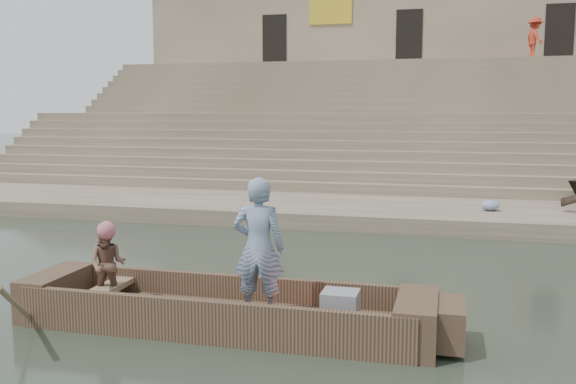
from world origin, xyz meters
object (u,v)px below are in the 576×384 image
at_px(main_rowboat, 223,320).
at_px(standing_man, 259,248).
at_px(pedestrian, 535,38).
at_px(rowing_man, 108,265).
at_px(television, 339,306).

xyz_separation_m(main_rowboat, standing_man, (0.53, -0.07, 1.03)).
bearing_deg(pedestrian, main_rowboat, 146.55).
xyz_separation_m(rowing_man, television, (3.28, 0.01, -0.34)).
distance_m(rowing_man, pedestrian, 24.95).
relative_size(main_rowboat, television, 10.87).
height_order(rowing_man, pedestrian, pedestrian).
xyz_separation_m(standing_man, television, (1.05, 0.07, -0.72)).
xyz_separation_m(main_rowboat, rowing_man, (-1.70, -0.01, 0.65)).
relative_size(rowing_man, pedestrian, 0.59).
bearing_deg(main_rowboat, television, 0.00).
relative_size(main_rowboat, standing_man, 2.71).
distance_m(main_rowboat, pedestrian, 24.59).
distance_m(standing_man, pedestrian, 24.29).
height_order(main_rowboat, television, television).
xyz_separation_m(main_rowboat, television, (1.58, 0.00, 0.31)).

